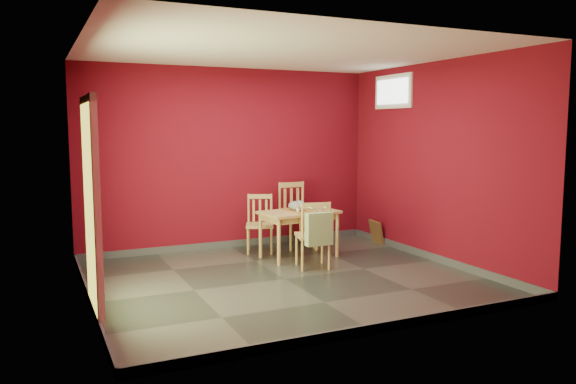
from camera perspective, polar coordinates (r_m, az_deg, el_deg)
name	(u,v)px	position (r m, az deg, el deg)	size (l,w,h in m)	color
ground	(285,279)	(6.86, -0.32, -8.82)	(4.50, 4.50, 0.00)	#2D342D
room_shell	(285,275)	(6.85, -0.32, -8.42)	(4.50, 4.50, 4.50)	maroon
doorway	(90,201)	(5.69, -19.44, -0.88)	(0.06, 1.01, 2.13)	#B7D838
window	(393,92)	(8.61, 10.62, 10.00)	(0.05, 0.90, 0.50)	white
outlet_plate	(323,220)	(9.24, 3.61, -2.89)	(0.08, 0.01, 0.12)	silver
dining_table	(299,217)	(7.85, 1.13, -2.53)	(1.12, 0.73, 0.66)	tan
table_runner	(302,215)	(7.75, 1.44, -2.37)	(0.34, 0.62, 0.30)	#9E6328
chair_far_left	(260,223)	(8.23, -2.87, -3.15)	(0.51, 0.51, 0.84)	tan
chair_far_right	(296,214)	(8.57, 0.77, -2.26)	(0.46, 0.46, 0.98)	tan
chair_near	(313,234)	(7.29, 2.61, -4.28)	(0.50, 0.50, 0.88)	tan
tote_bag	(319,229)	(7.07, 3.17, -3.76)	(0.35, 0.20, 0.49)	#88A76B
cat	(296,204)	(7.86, 0.80, -1.23)	(0.19, 0.37, 0.18)	slate
picture_frame	(376,232)	(8.99, 8.95, -4.01)	(0.16, 0.37, 0.36)	brown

